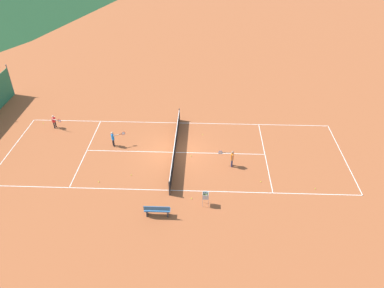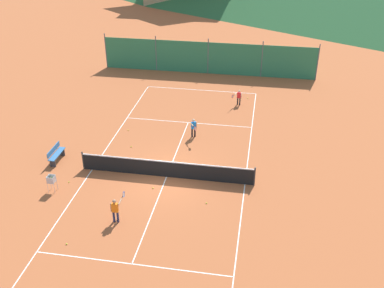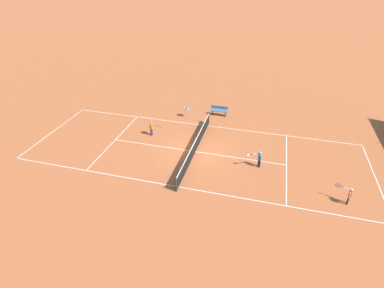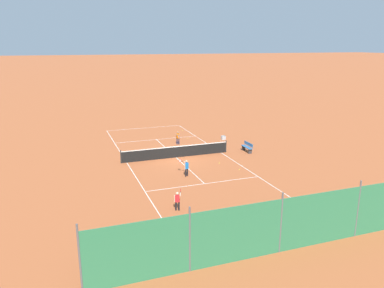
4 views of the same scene
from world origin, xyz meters
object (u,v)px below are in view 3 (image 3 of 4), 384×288
Objects in this scene: courtside_bench at (219,110)px; tennis_ball_alley_left at (194,120)px; tennis_ball_mid_court at (159,166)px; tennis_ball_alley_right at (182,146)px; tennis_ball_by_net_left at (139,123)px; tennis_net at (195,146)px; player_near_service at (349,194)px; tennis_ball_service_box at (238,138)px; player_far_baseline at (259,158)px; tennis_ball_near_corner at (107,115)px; tennis_ball_far_corner at (264,136)px; ball_hopper at (186,110)px; player_near_baseline at (152,127)px; tennis_ball_by_net_right at (372,214)px.

tennis_ball_alley_left is at bearing -51.65° from courtside_bench.
tennis_ball_mid_court is at bearing -15.81° from courtside_bench.
tennis_ball_alley_right is 1.00× the size of tennis_ball_by_net_left.
tennis_net is 10.13m from player_near_service.
tennis_ball_service_box is 4.24m from courtside_bench.
player_far_baseline is 18.17× the size of tennis_ball_alley_right.
player_near_service reaches higher than tennis_ball_alley_left.
tennis_ball_near_corner is 1.00× the size of tennis_ball_far_corner.
tennis_ball_service_box is (2.11, 4.07, 0.00)m from tennis_ball_alley_left.
player_far_baseline is 14.31m from tennis_ball_near_corner.
ball_hopper is (-1.68, 6.90, 0.62)m from tennis_ball_near_corner.
player_near_service is 16.75× the size of tennis_ball_mid_court.
tennis_ball_service_box is at bearing -68.40° from tennis_ball_far_corner.
tennis_ball_service_box is at bearing 137.80° from tennis_ball_mid_court.
tennis_ball_far_corner is at bearing 77.53° from tennis_ball_alley_left.
tennis_ball_far_corner is at bearing 126.90° from tennis_net.
tennis_ball_mid_court is at bearing -15.42° from tennis_ball_alley_right.
tennis_net is at bearing 69.81° from player_near_baseline.
tennis_ball_near_corner is at bearing -109.27° from player_near_service.
tennis_ball_mid_court is 6.66m from tennis_ball_by_net_left.
tennis_ball_mid_court is at bearing -92.83° from player_near_service.
tennis_ball_alley_left is 4.58m from tennis_ball_service_box.
tennis_ball_far_corner is at bearing 55.44° from courtside_bench.
player_near_baseline is 8.71m from player_far_baseline.
tennis_ball_near_corner is at bearing -80.99° from tennis_ball_alley_left.
tennis_ball_service_box is 0.07× the size of ball_hopper.
player_far_baseline is 18.17× the size of tennis_ball_alley_left.
tennis_ball_mid_court is 8.85m from tennis_ball_far_corner.
player_near_service reaches higher than tennis_ball_service_box.
tennis_ball_by_net_right is (3.57, 10.90, -0.47)m from tennis_net.
tennis_ball_alley_left is (-7.22, 0.57, 0.00)m from tennis_ball_mid_court.
tennis_net is 9.81m from tennis_ball_near_corner.
tennis_ball_alley_left is (-3.40, 2.55, -0.68)m from player_near_baseline.
player_near_service is at bearing 73.00° from tennis_net.
tennis_ball_alley_left is 7.83m from tennis_ball_near_corner.
tennis_ball_near_corner is 1.00× the size of tennis_ball_by_net_left.
tennis_net reaches higher than tennis_ball_service_box.
player_near_baseline reaches higher than ball_hopper.
tennis_ball_by_net_left is at bearing -131.00° from player_near_baseline.
tennis_ball_far_corner is (-6.46, -5.02, -0.62)m from player_near_service.
tennis_ball_alley_right is 8.56m from tennis_ball_near_corner.
player_near_baseline is at bearing -104.05° from player_far_baseline.
tennis_net is 3.86m from tennis_ball_service_box.
tennis_ball_mid_court is at bearing 35.18° from tennis_ball_by_net_left.
courtside_bench reaches higher than tennis_ball_alley_left.
tennis_ball_by_net_right is at bearing 84.74° from tennis_ball_mid_court.
player_near_baseline is 6.63m from courtside_bench.
player_near_baseline is 3.01m from tennis_ball_alley_right.
tennis_ball_near_corner is at bearing -76.29° from ball_hopper.
tennis_ball_alley_left is 14.88m from tennis_ball_by_net_right.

